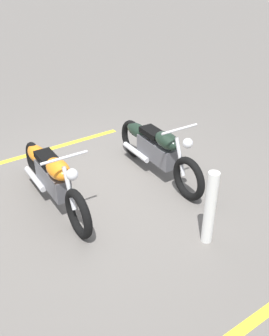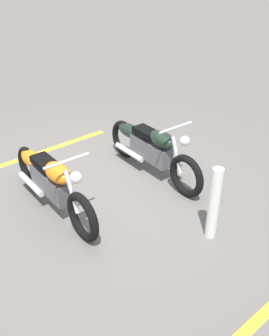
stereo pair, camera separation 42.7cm
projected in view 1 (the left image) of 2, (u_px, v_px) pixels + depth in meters
The scene contains 5 objects.
ground_plane at pixel (104, 184), 6.00m from camera, with size 60.00×60.00×0.00m, color #66605B.
motorcycle_bright_foreground at pixel (52, 176), 5.33m from camera, with size 2.23×0.62×1.04m.
motorcycle_dark_foreground at pixel (156, 149), 6.06m from camera, with size 2.23×0.62×1.04m.
bollard_post at pixel (210, 208), 4.60m from camera, with size 0.14×0.14×1.02m, color white.
parking_stripe_near at pixel (41, 151), 6.96m from camera, with size 3.20×0.12×0.01m, color yellow.
Camera 1 is at (4.22, -2.80, 3.27)m, focal length 40.34 mm.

